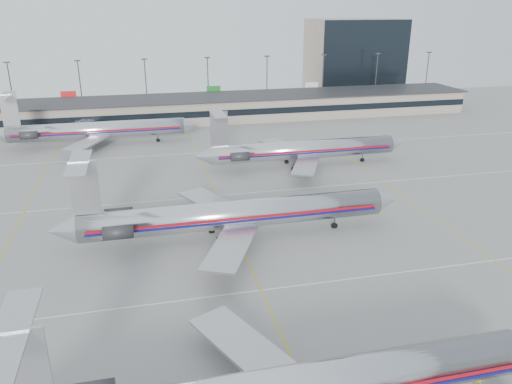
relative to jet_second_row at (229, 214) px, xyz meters
name	(u,v)px	position (x,y,z in m)	size (l,w,h in m)	color
ground	(286,347)	(1.08, -23.56, -3.60)	(260.00, 260.00, 0.00)	gray
apron_markings	(261,290)	(1.08, -13.56, -3.59)	(160.00, 0.15, 0.02)	silver
terminal	(183,109)	(1.08, 74.41, -0.44)	(162.00, 17.00, 6.25)	gray
light_mast_row	(177,81)	(1.08, 88.44, 4.98)	(163.60, 0.40, 15.28)	#38383D
distant_building	(354,57)	(63.08, 104.44, 8.90)	(30.00, 20.00, 25.00)	tan
jet_second_row	(229,214)	(0.00, 0.00, 0.00)	(47.42, 27.92, 12.41)	silver
jet_third_row	(300,150)	(19.24, 28.53, -0.22)	(42.62, 26.22, 11.65)	silver
jet_back_row	(94,130)	(-20.70, 53.71, -0.06)	(44.58, 27.42, 12.19)	silver
ramp_worker_far	(480,380)	(15.15, -32.27, -2.84)	(0.75, 0.58, 1.53)	#D8F016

